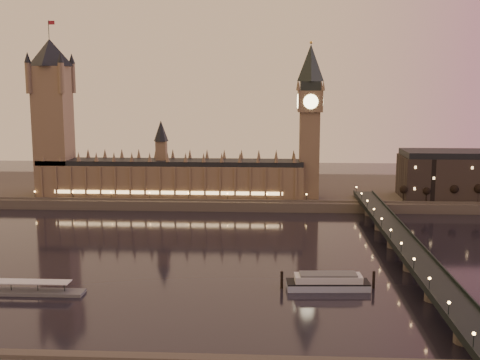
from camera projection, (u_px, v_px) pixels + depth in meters
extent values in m
plane|color=black|center=(211.00, 255.00, 292.27)|extent=(700.00, 700.00, 0.00)
cube|color=#423D35|center=(273.00, 190.00, 452.84)|extent=(560.00, 130.00, 6.00)
cube|color=brown|center=(171.00, 180.00, 411.02)|extent=(180.00, 26.00, 22.00)
cube|color=black|center=(170.00, 162.00, 409.02)|extent=(180.00, 22.00, 3.20)
cube|color=#FFCC7F|center=(167.00, 193.00, 398.66)|extent=(153.00, 0.25, 2.20)
cube|color=brown|center=(54.00, 132.00, 410.10)|extent=(22.00, 22.00, 88.00)
cone|color=black|center=(50.00, 53.00, 401.68)|extent=(31.68, 31.68, 18.00)
cylinder|color=black|center=(49.00, 30.00, 399.30)|extent=(0.44, 0.44, 12.00)
cube|color=maroon|center=(52.00, 23.00, 398.46)|extent=(4.00, 0.15, 2.50)
cube|color=brown|center=(309.00, 155.00, 403.08)|extent=(13.00, 13.00, 58.00)
cube|color=brown|center=(310.00, 101.00, 397.36)|extent=(16.00, 16.00, 14.00)
cylinder|color=#FFEAA5|center=(311.00, 102.00, 389.30)|extent=(9.60, 0.35, 9.60)
cylinder|color=#FFEAA5|center=(298.00, 101.00, 397.81)|extent=(0.35, 9.60, 9.60)
cube|color=black|center=(310.00, 86.00, 395.78)|extent=(13.00, 13.00, 6.00)
cone|color=black|center=(311.00, 63.00, 393.39)|extent=(17.68, 17.68, 24.00)
sphere|color=gold|center=(311.00, 42.00, 391.33)|extent=(2.00, 2.00, 2.00)
cube|color=black|center=(403.00, 242.00, 286.03)|extent=(13.00, 260.00, 2.00)
cube|color=black|center=(390.00, 239.00, 286.13)|extent=(0.60, 260.00, 1.00)
cube|color=black|center=(417.00, 239.00, 285.45)|extent=(0.60, 260.00, 1.00)
cylinder|color=black|center=(401.00, 196.00, 392.00)|extent=(0.70, 0.70, 7.89)
sphere|color=black|center=(402.00, 190.00, 391.35)|extent=(5.26, 5.26, 5.26)
cylinder|color=black|center=(426.00, 196.00, 391.13)|extent=(0.70, 0.70, 7.89)
sphere|color=black|center=(427.00, 190.00, 390.48)|extent=(5.26, 5.26, 5.26)
cylinder|color=black|center=(452.00, 197.00, 390.26)|extent=(0.70, 0.70, 7.89)
sphere|color=black|center=(452.00, 190.00, 389.61)|extent=(5.26, 5.26, 5.26)
cylinder|color=black|center=(477.00, 197.00, 389.39)|extent=(0.70, 0.70, 7.89)
sphere|color=black|center=(477.00, 191.00, 388.73)|extent=(5.26, 5.26, 5.26)
cube|color=#9BA9C5|center=(328.00, 286.00, 244.03)|extent=(33.81, 11.28, 2.71)
cube|color=black|center=(328.00, 282.00, 243.78)|extent=(33.81, 11.28, 0.52)
cube|color=silver|center=(328.00, 278.00, 243.52)|extent=(27.51, 9.88, 2.71)
cube|color=#595B5E|center=(328.00, 274.00, 243.25)|extent=(23.29, 8.60, 0.73)
cylinder|color=black|center=(282.00, 280.00, 244.61)|extent=(1.15, 1.15, 7.08)
cylinder|color=black|center=(374.00, 280.00, 244.73)|extent=(1.15, 1.15, 7.08)
cube|color=#595B5E|center=(27.00, 292.00, 238.84)|extent=(45.44, 7.57, 1.30)
cube|color=silver|center=(24.00, 282.00, 238.22)|extent=(36.78, 6.49, 0.32)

